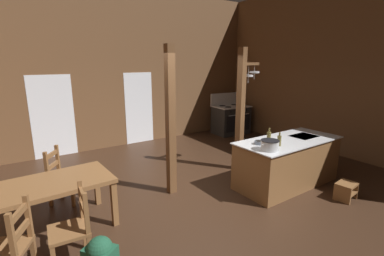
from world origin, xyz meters
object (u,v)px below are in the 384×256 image
Objects in this scene: stockpot_on_counter at (270,145)px; bottle_tall_on_counter at (269,137)px; stove_range at (231,119)px; ladderback_chair_at_table_end at (62,176)px; kitchen_island at (287,162)px; ladderback_chair_near_window at (73,228)px; step_stool at (346,190)px; mixing_bowl_on_counter at (259,143)px; bottle_short_on_counter at (279,141)px; dining_table at (47,189)px; ladderback_chair_by_post at (10,248)px.

stockpot_on_counter is 0.41m from bottle_tall_on_counter.
ladderback_chair_at_table_end is at bearing -160.88° from stove_range.
kitchen_island is at bearing -115.58° from stove_range.
stockpot_on_counter is (3.11, -0.22, 0.54)m from ladderback_chair_near_window.
mixing_bowl_on_counter reaches higher than step_stool.
kitchen_island is 8.81× the size of bottle_short_on_counter.
dining_table is at bearing 167.99° from mixing_bowl_on_counter.
ladderback_chair_by_post is at bearing -178.08° from mixing_bowl_on_counter.
kitchen_island is at bearing -5.58° from bottle_tall_on_counter.
bottle_short_on_counter is at bearing -80.72° from bottle_tall_on_counter.
kitchen_island is 3.99m from stove_range.
stove_range reaches higher than stockpot_on_counter.
mixing_bowl_on_counter is (3.39, -0.72, 0.29)m from dining_table.
stockpot_on_counter is at bearing 146.77° from step_stool.
step_stool is 1.58× the size of bottle_short_on_counter.
bottle_short_on_counter reaches higher than ladderback_chair_at_table_end.
bottle_short_on_counter is (4.07, -0.13, 0.55)m from ladderback_chair_by_post.
ladderback_chair_near_window is 3.46m from bottle_tall_on_counter.
ladderback_chair_at_table_end is at bearing 155.82° from kitchen_island.
bottle_tall_on_counter is at bearing -12.29° from dining_table.
stove_range reaches higher than kitchen_island.
dining_table is at bearing -154.48° from stove_range.
stove_range is (1.72, 3.60, 0.03)m from kitchen_island.
mixing_bowl_on_counter is at bearing -12.01° from dining_table.
bottle_short_on_counter is (0.33, 0.07, 0.01)m from stockpot_on_counter.
ladderback_chair_near_window reaches higher than step_stool.
step_stool is 1.60m from bottle_tall_on_counter.
bottle_tall_on_counter reaches higher than step_stool.
ladderback_chair_near_window is 1.72m from ladderback_chair_at_table_end.
mixing_bowl_on_counter is at bearing -124.73° from stove_range.
dining_table is 0.88m from ladderback_chair_near_window.
dining_table is at bearing 164.72° from bottle_short_on_counter.
ladderback_chair_at_table_end is at bearing 65.42° from ladderback_chair_by_post.
ladderback_chair_near_window is at bearing 167.10° from step_stool.
kitchen_island is 2.29× the size of ladderback_chair_by_post.
stove_range is 4.57× the size of bottle_tall_on_counter.
mixing_bowl_on_counter is at bearing 71.23° from stockpot_on_counter.
dining_table is at bearing 162.07° from stockpot_on_counter.
ladderback_chair_by_post is at bearing -178.97° from bottle_tall_on_counter.
stockpot_on_counter is 0.36m from mixing_bowl_on_counter.
mixing_bowl_on_counter is at bearing 162.58° from bottle_tall_on_counter.
bottle_short_on_counter is at bearing -29.36° from ladderback_chair_at_table_end.
ladderback_chair_near_window is at bearing -177.82° from mixing_bowl_on_counter.
bottle_tall_on_counter is (3.41, 0.07, 0.57)m from ladderback_chair_near_window.
stove_range reaches higher than mixing_bowl_on_counter.
ladderback_chair_near_window is at bearing 177.66° from bottle_short_on_counter.
stockpot_on_counter reaches higher than ladderback_chair_by_post.
mixing_bowl_on_counter is (-2.42, -3.49, 0.46)m from stove_range.
dining_table is 6.04× the size of bottle_tall_on_counter.
stove_range is 5.35× the size of bottle_short_on_counter.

